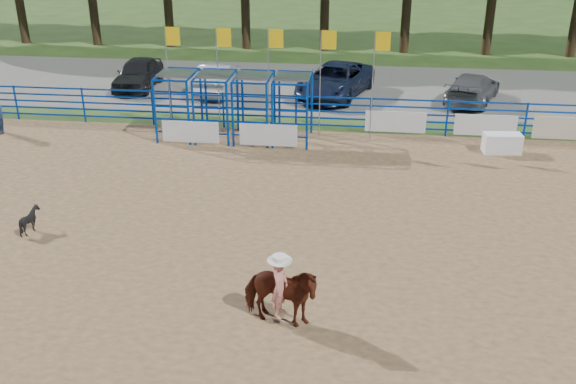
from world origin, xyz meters
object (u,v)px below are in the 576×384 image
object	(u,v)px
announcer_table	(502,143)
car_c	(335,80)
calf	(30,220)
car_d	(472,88)
car_b	(218,78)
horse_and_rider	(280,291)
car_a	(138,73)

from	to	relation	value
announcer_table	car_c	world-z (taller)	car_c
calf	car_d	world-z (taller)	car_d
announcer_table	car_b	bearing A→B (deg)	150.50
announcer_table	calf	bearing A→B (deg)	-150.28
horse_and_rider	car_a	size ratio (longest dim) A/B	0.55
calf	car_c	xyz separation A→B (m)	(7.71, 15.17, 0.39)
car_b	car_c	size ratio (longest dim) A/B	0.80
announcer_table	car_a	xyz separation A→B (m)	(-16.46, 7.29, 0.37)
car_a	horse_and_rider	bearing A→B (deg)	-65.07
horse_and_rider	car_b	bearing A→B (deg)	106.68
calf	car_d	distance (m)	20.51
horse_and_rider	car_d	bearing A→B (deg)	70.34
horse_and_rider	car_c	world-z (taller)	horse_and_rider
announcer_table	car_d	distance (m)	6.74
calf	car_b	distance (m)	15.26
calf	car_b	bearing A→B (deg)	-41.70
car_a	car_b	xyz separation A→B (m)	(4.14, -0.32, -0.01)
announcer_table	car_b	world-z (taller)	car_b
calf	car_c	bearing A→B (deg)	-61.21
horse_and_rider	car_b	distance (m)	19.41
car_c	calf	bearing A→B (deg)	-100.55
calf	car_d	xyz separation A→B (m)	(14.10, 14.89, 0.29)
calf	car_a	world-z (taller)	car_a
announcer_table	car_c	xyz separation A→B (m)	(-6.59, 7.01, 0.39)
announcer_table	car_a	distance (m)	18.01
horse_and_rider	car_b	world-z (taller)	horse_and_rider
car_a	calf	bearing A→B (deg)	-84.27
announcer_table	car_a	size ratio (longest dim) A/B	0.31
horse_and_rider	announcer_table	bearing A→B (deg)	59.84
announcer_table	car_a	world-z (taller)	car_a
calf	car_b	world-z (taller)	car_b
car_a	car_c	size ratio (longest dim) A/B	0.79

